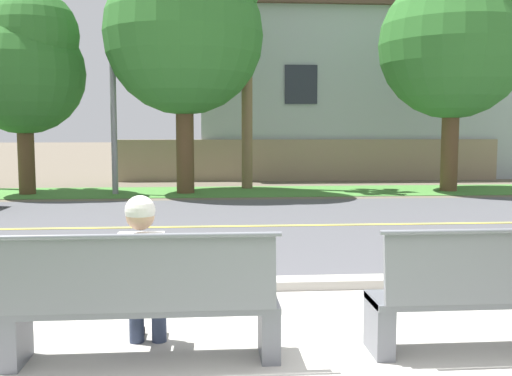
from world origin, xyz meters
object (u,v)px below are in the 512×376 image
object	(u,v)px
bench_left	(143,304)
shade_tree_centre	(459,34)
shade_tree_left	(189,23)
bench_right	(502,296)
streetlamp	(113,48)
shade_tree_far_left	(26,64)
seated_person_white	(143,270)

from	to	relation	value
bench_left	shade_tree_centre	distance (m)	14.30
shade_tree_left	shade_tree_centre	distance (m)	7.37
bench_left	bench_right	xyz separation A→B (m)	(2.72, 0.00, 0.00)
shade_tree_left	streetlamp	bearing A→B (deg)	175.18
bench_left	streetlamp	bearing A→B (deg)	99.79
bench_right	streetlamp	size ratio (longest dim) A/B	0.30
streetlamp	shade_tree_far_left	distance (m)	2.29
streetlamp	shade_tree_left	world-z (taller)	shade_tree_left
bench_left	shade_tree_left	bearing A→B (deg)	90.21
shade_tree_far_left	shade_tree_left	xyz separation A→B (m)	(4.25, -0.08, 1.10)
shade_tree_far_left	bench_left	bearing A→B (deg)	-69.93
bench_left	streetlamp	size ratio (longest dim) A/B	0.30
seated_person_white	shade_tree_centre	world-z (taller)	shade_tree_centre
shade_tree_far_left	bench_right	bearing A→B (deg)	-59.14
shade_tree_centre	bench_left	bearing A→B (deg)	-122.17
bench_left	shade_tree_centre	bearing A→B (deg)	57.83
seated_person_white	streetlamp	distance (m)	12.26
shade_tree_centre	shade_tree_left	bearing A→B (deg)	179.94
seated_person_white	shade_tree_far_left	xyz separation A→B (m)	(-4.28, 11.57, 2.77)
shade_tree_left	shade_tree_centre	xyz separation A→B (m)	(7.37, -0.01, -0.20)
bench_right	shade_tree_far_left	distance (m)	14.00
bench_right	seated_person_white	distance (m)	2.75
shade_tree_far_left	shade_tree_centre	size ratio (longest dim) A/B	0.79
seated_person_white	streetlamp	bearing A→B (deg)	99.87
bench_right	streetlamp	bearing A→B (deg)	111.95
streetlamp	shade_tree_far_left	size ratio (longest dim) A/B	1.27
bench_right	shade_tree_left	xyz separation A→B (m)	(-2.77, 11.66, 4.08)
shade_tree_far_left	shade_tree_centre	xyz separation A→B (m)	(11.62, -0.09, 0.90)
seated_person_white	shade_tree_far_left	bearing A→B (deg)	110.29
seated_person_white	bench_right	bearing A→B (deg)	-3.61
streetlamp	shade_tree_left	xyz separation A→B (m)	(2.00, -0.17, 0.67)
bench_right	streetlamp	world-z (taller)	streetlamp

